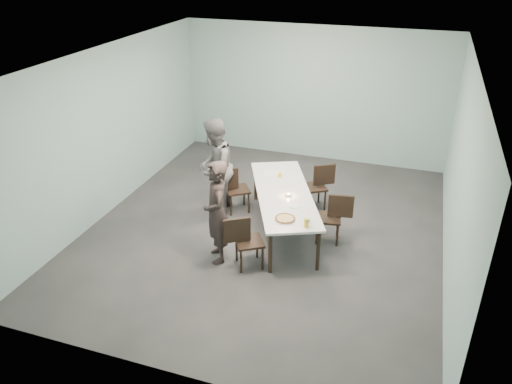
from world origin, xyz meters
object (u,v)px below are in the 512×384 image
(chair_far_left, at_px, (233,187))
(chair_near_right, at_px, (333,215))
(table, at_px, (284,195))
(pizza, at_px, (285,219))
(diner_far, at_px, (215,168))
(tealight, at_px, (288,195))
(diner_near, at_px, (217,212))
(chair_far_right, at_px, (318,183))
(beer_glass, at_px, (306,223))
(amber_tumbler, at_px, (280,175))
(water_tumbler, at_px, (307,220))
(side_plate, at_px, (294,206))
(chair_near_left, at_px, (244,239))

(chair_far_left, height_order, chair_near_right, same)
(table, bearing_deg, pizza, -73.03)
(table, height_order, diner_far, diner_far)
(tealight, bearing_deg, diner_far, 166.44)
(diner_near, bearing_deg, chair_far_right, 121.78)
(beer_glass, bearing_deg, chair_far_left, 140.92)
(chair_near_right, relative_size, chair_far_right, 1.00)
(table, bearing_deg, diner_far, 169.56)
(amber_tumbler, bearing_deg, table, -67.55)
(chair_far_right, xyz_separation_m, beer_glass, (0.24, -2.03, 0.32))
(tealight, xyz_separation_m, amber_tumbler, (-0.34, 0.67, 0.02))
(chair_near_right, bearing_deg, table, -12.37)
(diner_far, bearing_deg, pizza, 50.68)
(diner_near, height_order, tealight, diner_near)
(chair_near_right, height_order, water_tumbler, chair_near_right)
(table, bearing_deg, tealight, -43.72)
(water_tumbler, bearing_deg, diner_near, -167.64)
(table, xyz_separation_m, chair_far_right, (0.39, 1.04, -0.19))
(table, bearing_deg, chair_far_left, 159.91)
(amber_tumbler, bearing_deg, pizza, -70.84)
(chair_far_right, bearing_deg, diner_near, 30.69)
(tealight, bearing_deg, side_plate, -58.45)
(diner_far, bearing_deg, tealight, 71.71)
(chair_near_right, height_order, amber_tumbler, chair_near_right)
(diner_far, relative_size, beer_glass, 12.12)
(chair_far_left, distance_m, chair_far_right, 1.60)
(chair_far_right, height_order, diner_near, diner_near)
(beer_glass, bearing_deg, tealight, 120.30)
(diner_far, bearing_deg, side_plate, 63.76)
(chair_near_right, distance_m, side_plate, 0.73)
(diner_near, bearing_deg, chair_near_right, 93.46)
(chair_near_right, height_order, beer_glass, beer_glass)
(table, xyz_separation_m, water_tumbler, (0.61, -0.86, 0.10))
(water_tumbler, relative_size, amber_tumbler, 1.12)
(pizza, height_order, side_plate, pizza)
(chair_far_right, distance_m, diner_far, 1.97)
(chair_near_left, height_order, amber_tumbler, chair_near_left)
(chair_far_left, height_order, water_tumbler, chair_far_left)
(side_plate, bearing_deg, table, 125.98)
(chair_far_right, xyz_separation_m, water_tumbler, (0.22, -1.89, 0.29))
(table, distance_m, diner_near, 1.39)
(pizza, bearing_deg, chair_near_right, 53.75)
(table, xyz_separation_m, side_plate, (0.29, -0.40, 0.06))
(chair_far_left, xyz_separation_m, tealight, (1.19, -0.50, 0.27))
(chair_near_left, bearing_deg, chair_near_right, 12.98)
(diner_near, relative_size, pizza, 4.97)
(side_plate, height_order, water_tumbler, water_tumbler)
(tealight, bearing_deg, chair_near_right, 4.40)
(beer_glass, bearing_deg, water_tumbler, 96.30)
(diner_near, xyz_separation_m, pizza, (1.02, 0.27, -0.08))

